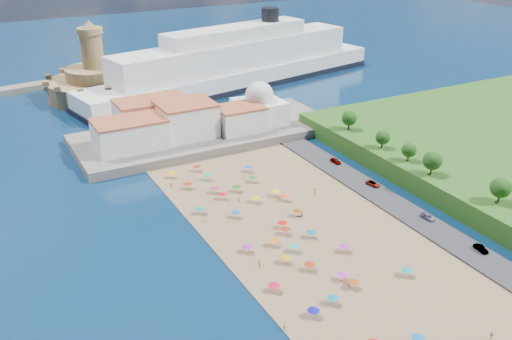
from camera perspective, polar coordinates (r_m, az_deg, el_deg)
ground at (r=138.04m, az=3.47°, el=-7.15°), size 700.00×700.00×0.00m
terrace at (r=200.14m, az=-4.99°, el=3.66°), size 90.00×36.00×3.00m
jetty at (r=225.13m, az=-13.76°, el=5.34°), size 18.00×70.00×2.40m
waterfront_buildings at (r=194.13m, az=-8.68°, el=4.80°), size 57.00×29.00×11.00m
domed_building at (r=204.14m, az=0.34°, el=6.40°), size 16.00×16.00×15.00m
fortress at (r=251.57m, az=-15.73°, el=8.44°), size 40.00×40.00×32.40m
cruise_ship at (r=258.83m, az=-1.98°, el=10.45°), size 151.07×51.10×32.70m
beach_parasols at (r=130.48m, az=4.81°, el=-8.14°), size 30.77×116.41×2.20m
beachgoers at (r=134.63m, az=3.32°, el=-7.48°), size 38.69×95.93×1.86m
parked_cars at (r=153.89m, az=16.04°, el=-4.02°), size 2.67×81.31×1.39m
hillside_trees at (r=154.51m, az=21.31°, el=-1.11°), size 12.64×107.01×7.40m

